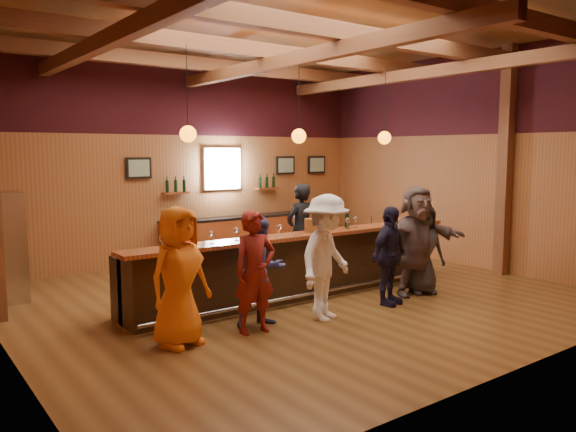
{
  "coord_description": "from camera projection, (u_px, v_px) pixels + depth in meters",
  "views": [
    {
      "loc": [
        -5.65,
        -7.38,
        2.46
      ],
      "look_at": [
        0.0,
        0.3,
        1.35
      ],
      "focal_mm": 35.0,
      "sensor_mm": 36.0,
      "label": 1
    }
  ],
  "objects": [
    {
      "name": "glass_c",
      "position": [
        236.0,
        231.0,
        8.48
      ],
      "size": [
        0.09,
        0.09,
        0.2
      ],
      "color": "silver",
      "rests_on": "bar_counter"
    },
    {
      "name": "bar_counter",
      "position": [
        294.0,
        265.0,
        9.59
      ],
      "size": [
        6.3,
        1.07,
        1.11
      ],
      "color": "black",
      "rests_on": "ground"
    },
    {
      "name": "customer_denim",
      "position": [
        262.0,
        272.0,
        7.85
      ],
      "size": [
        0.77,
        0.61,
        1.56
      ],
      "primitive_type": "imported",
      "rotation": [
        0.0,
        0.0,
        -0.02
      ],
      "color": "#434787",
      "rests_on": "ground"
    },
    {
      "name": "window",
      "position": [
        222.0,
        169.0,
        12.91
      ],
      "size": [
        0.95,
        0.09,
        0.95
      ],
      "color": "silver",
      "rests_on": "room"
    },
    {
      "name": "glass_b",
      "position": [
        212.0,
        235.0,
        8.19
      ],
      "size": [
        0.08,
        0.08,
        0.19
      ],
      "color": "silver",
      "rests_on": "bar_counter"
    },
    {
      "name": "glass_a",
      "position": [
        162.0,
        239.0,
        7.75
      ],
      "size": [
        0.09,
        0.09,
        0.19
      ],
      "color": "silver",
      "rests_on": "bar_counter"
    },
    {
      "name": "glass_h",
      "position": [
        392.0,
        217.0,
        10.54
      ],
      "size": [
        0.08,
        0.08,
        0.17
      ],
      "color": "silver",
      "rests_on": "bar_counter"
    },
    {
      "name": "stainless_fridge",
      "position": [
        0.0,
        248.0,
        9.08
      ],
      "size": [
        0.7,
        0.7,
        1.8
      ],
      "primitive_type": "cube",
      "color": "silver",
      "rests_on": "ground"
    },
    {
      "name": "customer_white",
      "position": [
        326.0,
        258.0,
        8.13
      ],
      "size": [
        1.36,
        1.09,
        1.84
      ],
      "primitive_type": "imported",
      "rotation": [
        0.0,
        0.0,
        0.39
      ],
      "color": "white",
      "rests_on": "ground"
    },
    {
      "name": "room",
      "position": [
        297.0,
        105.0,
        9.19
      ],
      "size": [
        9.04,
        9.0,
        4.52
      ],
      "color": "brown",
      "rests_on": "ground"
    },
    {
      "name": "glass_g",
      "position": [
        356.0,
        220.0,
        9.92
      ],
      "size": [
        0.09,
        0.09,
        0.2
      ],
      "color": "silver",
      "rests_on": "bar_counter"
    },
    {
      "name": "glass_d",
      "position": [
        251.0,
        232.0,
        8.51
      ],
      "size": [
        0.08,
        0.08,
        0.18
      ],
      "color": "silver",
      "rests_on": "bar_counter"
    },
    {
      "name": "glass_f",
      "position": [
        348.0,
        221.0,
        9.74
      ],
      "size": [
        0.09,
        0.09,
        0.19
      ],
      "color": "silver",
      "rests_on": "bar_counter"
    },
    {
      "name": "bottle_a",
      "position": [
        332.0,
        220.0,
        9.78
      ],
      "size": [
        0.08,
        0.08,
        0.37
      ],
      "color": "black",
      "rests_on": "bar_counter"
    },
    {
      "name": "ice_bucket",
      "position": [
        311.0,
        225.0,
        9.34
      ],
      "size": [
        0.21,
        0.21,
        0.23
      ],
      "primitive_type": "cylinder",
      "color": "brown",
      "rests_on": "bar_counter"
    },
    {
      "name": "customer_redvest",
      "position": [
        255.0,
        272.0,
        7.57
      ],
      "size": [
        0.64,
        0.46,
        1.67
      ],
      "primitive_type": "imported",
      "rotation": [
        0.0,
        0.0,
        -0.09
      ],
      "color": "maroon",
      "rests_on": "ground"
    },
    {
      "name": "wine_shelves",
      "position": [
        224.0,
        187.0,
        12.9
      ],
      "size": [
        3.0,
        0.18,
        0.3
      ],
      "color": "maroon",
      "rests_on": "room"
    },
    {
      "name": "pendant_lights",
      "position": [
        299.0,
        136.0,
        9.2
      ],
      "size": [
        4.24,
        0.24,
        1.37
      ],
      "color": "black",
      "rests_on": "room"
    },
    {
      "name": "back_bar_cabinet",
      "position": [
        243.0,
        236.0,
        13.15
      ],
      "size": [
        4.0,
        0.52,
        0.95
      ],
      "color": "maroon",
      "rests_on": "ground"
    },
    {
      "name": "customer_dark",
      "position": [
        423.0,
        249.0,
        9.67
      ],
      "size": [
        0.88,
        0.73,
        1.55
      ],
      "primitive_type": "imported",
      "rotation": [
        0.0,
        0.0,
        -0.36
      ],
      "color": "#2B2A2D",
      "rests_on": "ground"
    },
    {
      "name": "glass_e",
      "position": [
        280.0,
        228.0,
        8.98
      ],
      "size": [
        0.08,
        0.08,
        0.17
      ],
      "color": "silver",
      "rests_on": "bar_counter"
    },
    {
      "name": "customer_brown",
      "position": [
        417.0,
        240.0,
        9.55
      ],
      "size": [
        1.82,
        0.91,
        1.88
      ],
      "primitive_type": "imported",
      "rotation": [
        0.0,
        0.0,
        -0.21
      ],
      "color": "#655151",
      "rests_on": "ground"
    },
    {
      "name": "bartender",
      "position": [
        300.0,
        231.0,
        10.84
      ],
      "size": [
        0.73,
        0.54,
        1.84
      ],
      "primitive_type": "imported",
      "rotation": [
        0.0,
        0.0,
        3.31
      ],
      "color": "black",
      "rests_on": "ground"
    },
    {
      "name": "bottle_b",
      "position": [
        347.0,
        220.0,
        9.93
      ],
      "size": [
        0.07,
        0.07,
        0.34
      ],
      "color": "black",
      "rests_on": "bar_counter"
    },
    {
      "name": "customer_navy",
      "position": [
        389.0,
        256.0,
        8.94
      ],
      "size": [
        1.0,
        0.6,
        1.59
      ],
      "primitive_type": "imported",
      "rotation": [
        0.0,
        0.0,
        0.24
      ],
      "color": "black",
      "rests_on": "ground"
    },
    {
      "name": "customer_orange",
      "position": [
        179.0,
        276.0,
        7.04
      ],
      "size": [
        0.98,
        0.76,
        1.78
      ],
      "primitive_type": "imported",
      "rotation": [
        0.0,
        0.0,
        0.25
      ],
      "color": "orange",
      "rests_on": "ground"
    },
    {
      "name": "framed_pictures",
      "position": [
        254.0,
        166.0,
        13.4
      ],
      "size": [
        5.35,
        0.05,
        0.45
      ],
      "color": "black",
      "rests_on": "room"
    }
  ]
}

